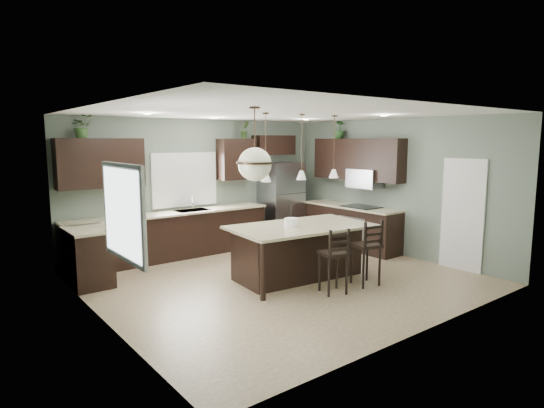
{
  "coord_description": "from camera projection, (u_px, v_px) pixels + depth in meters",
  "views": [
    {
      "loc": [
        -4.76,
        -5.85,
        2.36
      ],
      "look_at": [
        0.1,
        0.4,
        1.25
      ],
      "focal_mm": 30.0,
      "sensor_mm": 36.0,
      "label": 1
    }
  ],
  "objects": [
    {
      "name": "plant_back_right",
      "position": [
        245.0,
        130.0,
        10.04
      ],
      "size": [
        0.23,
        0.19,
        0.39
      ],
      "primitive_type": "imported",
      "rotation": [
        0.0,
        0.0,
        -0.07
      ],
      "color": "#365324",
      "rests_on": "back_upper_right"
    },
    {
      "name": "right_upper_cabs",
      "position": [
        357.0,
        159.0,
        9.93
      ],
      "size": [
        0.34,
        2.35,
        0.9
      ],
      "primitive_type": "cube",
      "color": "black",
      "rests_on": "room_shell"
    },
    {
      "name": "chandelier",
      "position": [
        255.0,
        144.0,
        5.93
      ],
      "size": [
        0.48,
        0.48,
        0.97
      ],
      "primitive_type": null,
      "color": "#EBE7C0",
      "rests_on": "room_shell"
    },
    {
      "name": "window_back",
      "position": [
        185.0,
        180.0,
        9.47
      ],
      "size": [
        1.35,
        0.02,
        1.0
      ],
      "primitive_type": "cube",
      "color": "white",
      "rests_on": "room_shell"
    },
    {
      "name": "plant_back_left",
      "position": [
        82.0,
        126.0,
        7.94
      ],
      "size": [
        0.39,
        0.34,
        0.41
      ],
      "primitive_type": "imported",
      "rotation": [
        0.0,
        0.0,
        -0.07
      ],
      "color": "#2B4D21",
      "rests_on": "back_upper_left"
    },
    {
      "name": "pendant_left",
      "position": [
        266.0,
        147.0,
        7.19
      ],
      "size": [
        0.17,
        0.17,
        1.1
      ],
      "primitive_type": null,
      "color": "white",
      "rests_on": "room_shell"
    },
    {
      "name": "bar_stool_center",
      "position": [
        333.0,
        260.0,
        7.02
      ],
      "size": [
        0.48,
        0.48,
        1.04
      ],
      "primitive_type": "cube",
      "rotation": [
        0.0,
        0.0,
        -0.29
      ],
      "color": "black",
      "rests_on": "ground"
    },
    {
      "name": "back_upper_right",
      "position": [
        237.0,
        159.0,
        10.03
      ],
      "size": [
        0.85,
        0.34,
        0.9
      ],
      "primitive_type": "cube",
      "color": "black",
      "rests_on": "room_shell"
    },
    {
      "name": "plant_right_wall",
      "position": [
        339.0,
        129.0,
        10.22
      ],
      "size": [
        0.26,
        0.26,
        0.42
      ],
      "primitive_type": "imported",
      "rotation": [
        0.0,
        0.0,
        -0.13
      ],
      "color": "#22481F",
      "rests_on": "right_upper_cabs"
    },
    {
      "name": "pendant_right",
      "position": [
        334.0,
        147.0,
        7.93
      ],
      "size": [
        0.17,
        0.17,
        1.1
      ],
      "primitive_type": null,
      "color": "white",
      "rests_on": "room_shell"
    },
    {
      "name": "sink_inset",
      "position": [
        192.0,
        210.0,
        9.32
      ],
      "size": [
        0.7,
        0.45,
        0.01
      ],
      "primitive_type": "cube",
      "color": "gray",
      "rests_on": "back_countertop"
    },
    {
      "name": "refrigerator",
      "position": [
        281.0,
        202.0,
        10.7
      ],
      "size": [
        0.9,
        0.74,
        1.85
      ],
      "primitive_type": "cube",
      "color": "#9999A1",
      "rests_on": "ground"
    },
    {
      "name": "left_return_countertop",
      "position": [
        88.0,
        230.0,
        7.37
      ],
      "size": [
        0.66,
        0.96,
        0.04
      ],
      "primitive_type": "cube",
      "color": "beige",
      "rests_on": "left_return_cabs"
    },
    {
      "name": "right_lower_cabs",
      "position": [
        351.0,
        227.0,
        10.06
      ],
      "size": [
        0.6,
        2.35,
        0.9
      ],
      "primitive_type": "cube",
      "color": "black",
      "rests_on": "ground"
    },
    {
      "name": "faucet",
      "position": [
        193.0,
        204.0,
        9.28
      ],
      "size": [
        0.02,
        0.02,
        0.28
      ],
      "primitive_type": "cylinder",
      "color": "silver",
      "rests_on": "back_countertop"
    },
    {
      "name": "window_left",
      "position": [
        122.0,
        213.0,
        5.14
      ],
      "size": [
        0.02,
        1.1,
        1.0
      ],
      "primitive_type": "cube",
      "color": "white",
      "rests_on": "room_shell"
    },
    {
      "name": "serving_dish",
      "position": [
        291.0,
        222.0,
        7.63
      ],
      "size": [
        0.24,
        0.24,
        0.14
      ],
      "primitive_type": "cylinder",
      "color": "white",
      "rests_on": "kitchen_island"
    },
    {
      "name": "microwave",
      "position": [
        365.0,
        178.0,
        9.74
      ],
      "size": [
        0.4,
        0.75,
        0.4
      ],
      "primitive_type": "cube",
      "color": "gray",
      "rests_on": "right_upper_cabs"
    },
    {
      "name": "wall_oven_front",
      "position": [
        351.0,
        231.0,
        9.66
      ],
      "size": [
        0.01,
        0.72,
        0.6
      ],
      "primitive_type": "cube",
      "color": "gray",
      "rests_on": "right_lower_cabs"
    },
    {
      "name": "left_return_cabs",
      "position": [
        88.0,
        258.0,
        7.42
      ],
      "size": [
        0.6,
        0.9,
        0.9
      ],
      "primitive_type": "cube",
      "color": "black",
      "rests_on": "ground"
    },
    {
      "name": "ground",
      "position": [
        282.0,
        279.0,
        7.79
      ],
      "size": [
        6.0,
        6.0,
        0.0
      ],
      "primitive_type": "plane",
      "color": "#9E8466",
      "rests_on": "ground"
    },
    {
      "name": "bar_stool_right",
      "position": [
        366.0,
        252.0,
        7.41
      ],
      "size": [
        0.48,
        0.48,
        1.09
      ],
      "primitive_type": "cube",
      "rotation": [
        0.0,
        0.0,
        -0.2
      ],
      "color": "black",
      "rests_on": "ground"
    },
    {
      "name": "pantry_door",
      "position": [
        463.0,
        215.0,
        8.25
      ],
      "size": [
        0.04,
        0.82,
        2.04
      ],
      "primitive_type": "cube",
      "color": "white",
      "rests_on": "ground"
    },
    {
      "name": "room_shell",
      "position": [
        282.0,
        180.0,
        7.56
      ],
      "size": [
        6.0,
        6.0,
        6.0
      ],
      "color": "slate",
      "rests_on": "ground"
    },
    {
      "name": "back_countertop",
      "position": [
        172.0,
        213.0,
        9.05
      ],
      "size": [
        4.2,
        0.66,
        0.04
      ],
      "primitive_type": "cube",
      "color": "beige",
      "rests_on": "back_lower_cabs"
    },
    {
      "name": "pendant_center",
      "position": [
        302.0,
        147.0,
        7.56
      ],
      "size": [
        0.17,
        0.17,
        1.1
      ],
      "primitive_type": null,
      "color": "silver",
      "rests_on": "room_shell"
    },
    {
      "name": "back_lower_cabs",
      "position": [
        172.0,
        236.0,
        9.13
      ],
      "size": [
        4.2,
        0.6,
        0.9
      ],
      "primitive_type": "cube",
      "color": "black",
      "rests_on": "ground"
    },
    {
      "name": "back_upper_left",
      "position": [
        101.0,
        163.0,
        8.23
      ],
      "size": [
        1.55,
        0.34,
        0.9
      ],
      "primitive_type": "cube",
      "color": "black",
      "rests_on": "room_shell"
    },
    {
      "name": "right_countertop",
      "position": [
        351.0,
        206.0,
        9.98
      ],
      "size": [
        0.66,
        2.35,
        0.04
      ],
      "primitive_type": "cube",
      "color": "beige",
      "rests_on": "right_lower_cabs"
    },
    {
      "name": "cooktop",
      "position": [
        361.0,
        207.0,
        9.76
      ],
      "size": [
        0.58,
        0.75,
        0.02
      ],
      "primitive_type": "cube",
      "color": "black",
      "rests_on": "right_countertop"
    },
    {
      "name": "fridge_header",
      "position": [
        274.0,
        145.0,
        10.62
      ],
      "size": [
        1.05,
        0.34,
        0.45
      ],
      "primitive_type": "cube",
      "color": "black",
      "rests_on": "room_shell"
    },
    {
      "name": "kitchen_island",
      "position": [
        301.0,
        252.0,
        7.81
      ],
      "size": [
        2.52,
        1.59,
        0.92
      ],
      "primitive_type": "cube",
      "rotation": [
        0.0,
        0.0,
        -0.1
      ],
      "color": "black",
      "rests_on": "ground"
    }
  ]
}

